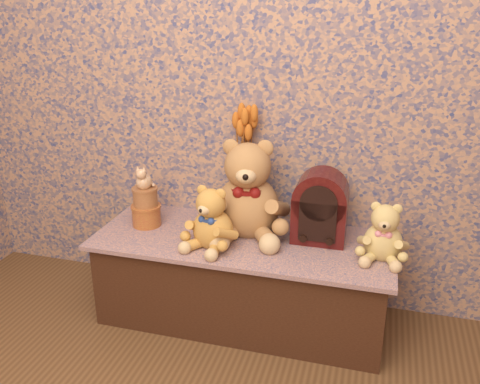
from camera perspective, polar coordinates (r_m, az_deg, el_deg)
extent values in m
cube|color=#3D477D|center=(2.33, 2.20, 17.83)|extent=(3.00, 0.10, 2.60)
cube|color=#394275|center=(2.40, 0.33, -9.61)|extent=(1.33, 0.55, 0.41)
cylinder|color=tan|center=(2.45, 0.68, -0.85)|extent=(0.15, 0.15, 0.21)
cylinder|color=gold|center=(2.45, -10.41, -2.60)|extent=(0.17, 0.17, 0.10)
cylinder|color=tan|center=(2.41, -10.55, -0.57)|extent=(0.14, 0.14, 0.09)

